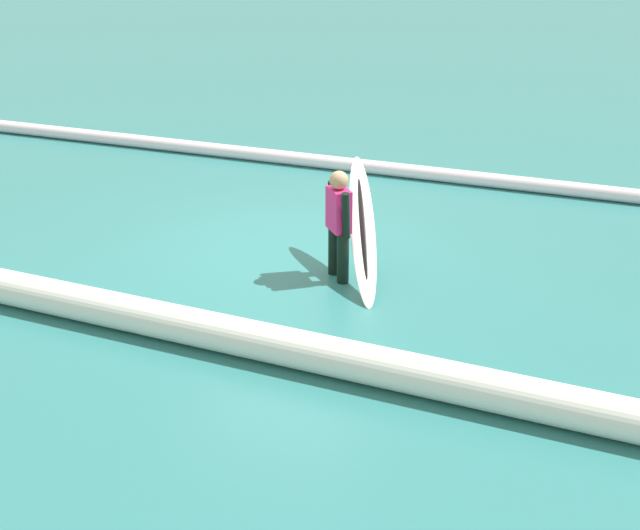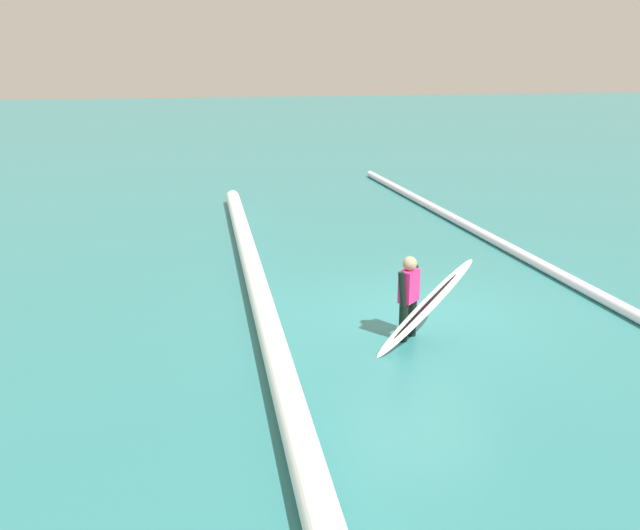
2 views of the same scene
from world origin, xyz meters
name	(u,v)px [view 1 (image 1 of 2)]	position (x,y,z in m)	size (l,w,h in m)	color
ground_plane	(283,249)	(0.00, 0.00, 0.00)	(129.40, 129.40, 0.00)	#2D7879
surfer	(339,220)	(-0.97, 0.55, 0.74)	(0.38, 0.44, 1.33)	black
surfboard	(363,228)	(-1.20, 0.35, 0.59)	(1.08, 1.89, 1.21)	white
wave_crest_foreground	(235,152)	(2.33, -3.28, 0.11)	(0.21, 0.21, 22.86)	white
wave_crest_midground	(251,339)	(-0.86, 2.69, 0.20)	(0.39, 0.39, 21.72)	white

